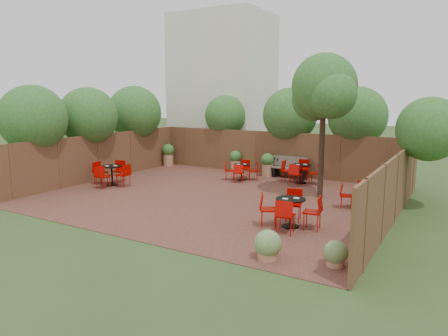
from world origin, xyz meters
The scene contains 13 objects.
ground centered at (0.00, 0.00, 0.00)m, with size 80.00×80.00×0.00m, color #354F23.
courtyard_paving centered at (0.00, 0.00, 0.01)m, with size 12.00×10.00×0.02m, color #3B2018.
fence_back centered at (0.00, 5.00, 1.00)m, with size 12.00×0.08×2.00m, color brown.
fence_left centered at (-6.00, 0.00, 1.00)m, with size 0.08×10.00×2.00m, color brown.
fence_right centered at (6.00, 0.00, 1.00)m, with size 0.08×10.00×2.00m, color brown.
neighbour_building centered at (-4.50, 8.00, 4.00)m, with size 5.00×4.00×8.00m, color silver.
overhang_foliage centered at (-2.44, 2.61, 2.74)m, with size 15.59×10.84×2.62m.
courtyard_tree centered at (3.22, 1.82, 3.80)m, with size 2.51×2.41×5.07m.
park_bench_left centered at (0.84, 4.63, 0.51)m, with size 1.55×0.50×0.96m.
park_bench_right centered at (1.00, 4.63, 0.50)m, with size 1.53×0.56×0.93m.
bistro_tables centered at (0.83, 0.83, 0.47)m, with size 11.21×7.44×0.94m.
planters centered at (-0.83, 3.65, 0.60)m, with size 11.90×4.30×1.14m.
low_shrubs centered at (5.05, -2.82, 0.34)m, with size 2.31×4.10×0.72m.
Camera 1 is at (7.73, -12.60, 3.68)m, focal length 33.58 mm.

